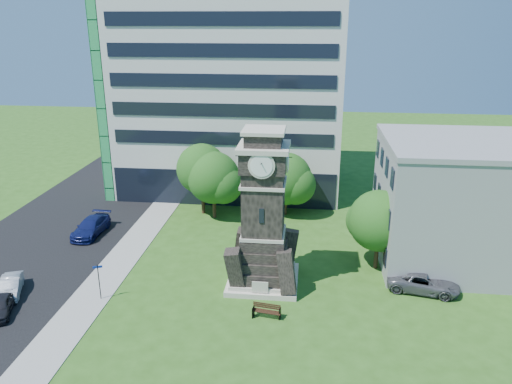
# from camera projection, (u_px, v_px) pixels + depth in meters

# --- Properties ---
(ground) EXTENTS (160.00, 160.00, 0.00)m
(ground) POSITION_uv_depth(u_px,v_px,m) (221.00, 293.00, 37.70)
(ground) COLOR #2A5117
(ground) RESTS_ON ground
(sidewalk) EXTENTS (3.00, 70.00, 0.06)m
(sidewalk) POSITION_uv_depth(u_px,v_px,m) (124.00, 256.00, 43.37)
(sidewalk) COLOR gray
(sidewalk) RESTS_ON ground
(street) EXTENTS (14.00, 80.00, 0.02)m
(street) POSITION_uv_depth(u_px,v_px,m) (31.00, 252.00, 44.25)
(street) COLOR black
(street) RESTS_ON ground
(clock_tower) EXTENTS (5.40, 5.40, 12.22)m
(clock_tower) POSITION_uv_depth(u_px,v_px,m) (263.00, 220.00, 37.53)
(clock_tower) COLOR beige
(clock_tower) RESTS_ON ground
(office_tall) EXTENTS (26.20, 15.11, 28.60)m
(office_tall) POSITION_uv_depth(u_px,v_px,m) (230.00, 68.00, 57.63)
(office_tall) COLOR silver
(office_tall) RESTS_ON ground
(office_low) EXTENTS (15.20, 12.20, 10.40)m
(office_low) POSITION_uv_depth(u_px,v_px,m) (473.00, 202.00, 41.43)
(office_low) COLOR gray
(office_low) RESTS_ON ground
(car_street_south) EXTENTS (2.66, 4.03, 1.28)m
(car_street_south) POSITION_uv_depth(u_px,v_px,m) (0.00, 306.00, 34.79)
(car_street_south) COLOR black
(car_street_south) RESTS_ON ground
(car_street_mid) EXTENTS (2.76, 4.10, 1.28)m
(car_street_mid) POSITION_uv_depth(u_px,v_px,m) (11.00, 286.00, 37.33)
(car_street_mid) COLOR #ABAEB3
(car_street_mid) RESTS_ON ground
(car_street_north) EXTENTS (2.41, 5.48, 1.57)m
(car_street_north) POSITION_uv_depth(u_px,v_px,m) (91.00, 227.00, 47.66)
(car_street_north) COLOR #121951
(car_street_north) RESTS_ON ground
(car_east_lot) EXTENTS (5.73, 3.46, 1.49)m
(car_east_lot) POSITION_uv_depth(u_px,v_px,m) (423.00, 282.00, 37.71)
(car_east_lot) COLOR #54545A
(car_east_lot) RESTS_ON ground
(park_bench) EXTENTS (1.96, 0.52, 1.01)m
(park_bench) POSITION_uv_depth(u_px,v_px,m) (267.00, 310.00, 34.43)
(park_bench) COLOR black
(park_bench) RESTS_ON ground
(street_sign) EXTENTS (0.68, 0.07, 2.82)m
(street_sign) POSITION_uv_depth(u_px,v_px,m) (99.00, 278.00, 36.25)
(street_sign) COLOR black
(street_sign) RESTS_ON ground
(tree_nw) EXTENTS (5.79, 5.27, 7.54)m
(tree_nw) POSITION_uv_depth(u_px,v_px,m) (203.00, 171.00, 51.63)
(tree_nw) COLOR #332114
(tree_nw) RESTS_ON ground
(tree_nc) EXTENTS (5.88, 5.35, 7.03)m
(tree_nc) POSITION_uv_depth(u_px,v_px,m) (214.00, 179.00, 50.66)
(tree_nc) COLOR #332114
(tree_nc) RESTS_ON ground
(tree_ne) EXTENTS (6.01, 5.46, 6.69)m
(tree_ne) POSITION_uv_depth(u_px,v_px,m) (286.00, 180.00, 51.60)
(tree_ne) COLOR #332114
(tree_ne) RESTS_ON ground
(tree_east) EXTENTS (5.50, 5.00, 6.72)m
(tree_east) POSITION_uv_depth(u_px,v_px,m) (380.00, 223.00, 40.15)
(tree_east) COLOR #332114
(tree_east) RESTS_ON ground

